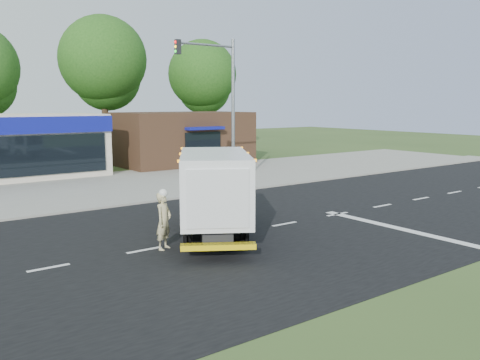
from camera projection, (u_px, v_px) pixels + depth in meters
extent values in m
plane|color=#385123|center=(284.00, 224.00, 19.84)|extent=(120.00, 120.00, 0.00)
cube|color=black|center=(284.00, 224.00, 19.84)|extent=(60.00, 14.00, 0.02)
cube|color=gray|center=(180.00, 193.00, 26.35)|extent=(60.00, 2.40, 0.12)
cube|color=gray|center=(132.00, 181.00, 30.97)|extent=(60.00, 9.00, 0.02)
cube|color=silver|center=(49.00, 268.00, 14.55)|extent=(1.20, 0.15, 0.01)
cube|color=silver|center=(144.00, 250.00, 16.31)|extent=(1.20, 0.15, 0.01)
cube|color=silver|center=(221.00, 236.00, 18.08)|extent=(1.20, 0.15, 0.01)
cube|color=silver|center=(284.00, 224.00, 19.84)|extent=(1.20, 0.15, 0.01)
cube|color=silver|center=(337.00, 214.00, 21.60)|extent=(1.20, 0.15, 0.01)
cube|color=silver|center=(382.00, 206.00, 23.37)|extent=(1.20, 0.15, 0.01)
cube|color=silver|center=(421.00, 198.00, 25.13)|extent=(1.20, 0.15, 0.01)
cube|color=silver|center=(455.00, 192.00, 26.89)|extent=(1.20, 0.15, 0.01)
cube|color=silver|center=(397.00, 228.00, 19.22)|extent=(0.40, 7.00, 0.01)
cube|color=black|center=(215.00, 222.00, 17.40)|extent=(3.20, 4.45, 0.32)
cube|color=silver|center=(211.00, 184.00, 20.52)|extent=(2.67, 2.62, 1.95)
cube|color=black|center=(211.00, 177.00, 21.36)|extent=(1.58, 1.03, 0.83)
cube|color=white|center=(215.00, 185.00, 17.21)|extent=(4.31, 5.12, 2.18)
cube|color=silver|center=(218.00, 199.00, 14.91)|extent=(1.61, 1.01, 1.76)
cube|color=yellow|center=(218.00, 246.00, 14.95)|extent=(2.07, 1.43, 0.17)
cube|color=orange|center=(214.00, 154.00, 17.05)|extent=(4.25, 4.98, 0.07)
cylinder|color=black|center=(190.00, 209.00, 20.64)|extent=(0.70, 0.91, 0.89)
cylinder|color=black|center=(233.00, 208.00, 20.80)|extent=(0.70, 0.91, 0.89)
cylinder|color=black|center=(188.00, 233.00, 16.71)|extent=(0.70, 0.91, 0.89)
cylinder|color=black|center=(244.00, 232.00, 16.87)|extent=(0.70, 0.91, 0.89)
imported|color=tan|center=(164.00, 221.00, 16.32)|extent=(0.82, 0.75, 1.88)
sphere|color=white|center=(163.00, 193.00, 16.18)|extent=(0.28, 0.28, 0.28)
cube|color=#382316|center=(182.00, 138.00, 39.56)|extent=(10.00, 6.00, 4.00)
cube|color=navy|center=(203.00, 128.00, 36.96)|extent=(3.00, 1.20, 0.20)
cube|color=black|center=(203.00, 147.00, 37.21)|extent=(3.00, 0.12, 2.20)
cylinder|color=gray|center=(233.00, 116.00, 27.05)|extent=(0.18, 0.18, 8.00)
cylinder|color=gray|center=(206.00, 45.00, 25.51)|extent=(3.40, 0.12, 0.12)
cube|color=black|center=(178.00, 47.00, 24.60)|extent=(0.25, 0.25, 0.70)
cylinder|color=#332114|center=(105.00, 112.00, 43.87)|extent=(0.56, 0.56, 7.84)
sphere|color=#1D4D16|center=(103.00, 59.00, 43.19)|extent=(7.39, 7.39, 7.39)
sphere|color=#1D4D16|center=(107.00, 77.00, 44.10)|extent=(5.82, 5.82, 5.82)
cylinder|color=#332114|center=(203.00, 115.00, 49.81)|extent=(0.56, 0.56, 7.00)
sphere|color=#1D4D16|center=(202.00, 74.00, 49.21)|extent=(6.60, 6.60, 6.60)
sphere|color=#1D4D16|center=(204.00, 88.00, 50.09)|extent=(5.20, 5.20, 5.20)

